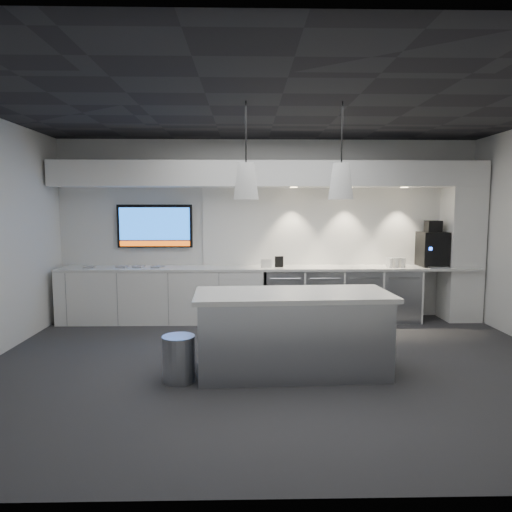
{
  "coord_description": "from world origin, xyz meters",
  "views": [
    {
      "loc": [
        -0.37,
        -5.24,
        1.86
      ],
      "look_at": [
        -0.23,
        1.1,
        1.19
      ],
      "focal_mm": 32.0,
      "sensor_mm": 36.0,
      "label": 1
    }
  ],
  "objects_px": {
    "wall_tv": "(155,226)",
    "bin": "(179,359)",
    "island": "(292,332)",
    "coffee_machine": "(432,248)"
  },
  "relations": [
    {
      "from": "wall_tv",
      "to": "bin",
      "type": "relative_size",
      "value": 2.51
    },
    {
      "from": "bin",
      "to": "wall_tv",
      "type": "bearing_deg",
      "value": 105.4
    },
    {
      "from": "island",
      "to": "coffee_machine",
      "type": "height_order",
      "value": "coffee_machine"
    },
    {
      "from": "island",
      "to": "bin",
      "type": "relative_size",
      "value": 4.46
    },
    {
      "from": "wall_tv",
      "to": "island",
      "type": "relative_size",
      "value": 0.56
    },
    {
      "from": "bin",
      "to": "coffee_machine",
      "type": "distance_m",
      "value": 4.75
    },
    {
      "from": "wall_tv",
      "to": "coffee_machine",
      "type": "relative_size",
      "value": 1.65
    },
    {
      "from": "coffee_machine",
      "to": "bin",
      "type": "bearing_deg",
      "value": -143.43
    },
    {
      "from": "coffee_machine",
      "to": "wall_tv",
      "type": "bearing_deg",
      "value": 178.53
    },
    {
      "from": "wall_tv",
      "to": "island",
      "type": "height_order",
      "value": "wall_tv"
    }
  ]
}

